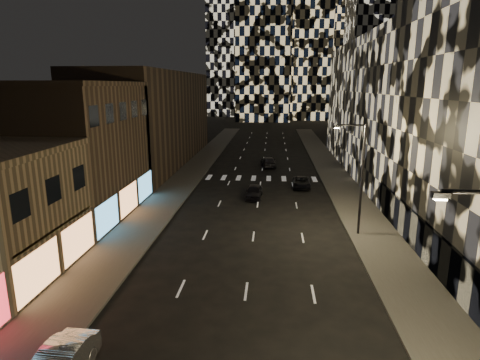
% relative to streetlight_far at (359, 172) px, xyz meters
% --- Properties ---
extents(sidewalk_left, '(4.00, 120.00, 0.15)m').
position_rel_streetlight_far_xyz_m(sidewalk_left, '(-18.35, 20.00, -5.28)').
color(sidewalk_left, '#47443F').
rests_on(sidewalk_left, ground).
extents(sidewalk_right, '(4.00, 120.00, 0.15)m').
position_rel_streetlight_far_xyz_m(sidewalk_right, '(1.65, 20.00, -5.28)').
color(sidewalk_right, '#47443F').
rests_on(sidewalk_right, ground).
extents(curb_left, '(0.20, 120.00, 0.15)m').
position_rel_streetlight_far_xyz_m(curb_left, '(-16.25, 20.00, -5.28)').
color(curb_left, '#4C4C47').
rests_on(curb_left, ground).
extents(curb_right, '(0.20, 120.00, 0.15)m').
position_rel_streetlight_far_xyz_m(curb_right, '(-0.45, 20.00, -5.28)').
color(curb_right, '#4C4C47').
rests_on(curb_right, ground).
extents(retail_brown, '(10.00, 15.00, 12.00)m').
position_rel_streetlight_far_xyz_m(retail_brown, '(-25.35, 3.50, 0.65)').
color(retail_brown, brown).
rests_on(retail_brown, ground).
extents(retail_filler_left, '(10.00, 40.00, 14.00)m').
position_rel_streetlight_far_xyz_m(retail_filler_left, '(-25.35, 30.00, 1.65)').
color(retail_filler_left, brown).
rests_on(retail_filler_left, ground).
extents(midrise_base, '(0.60, 25.00, 3.00)m').
position_rel_streetlight_far_xyz_m(midrise_base, '(3.95, -5.50, -3.85)').
color(midrise_base, '#383838').
rests_on(midrise_base, ground).
extents(midrise_filler_right, '(16.00, 40.00, 18.00)m').
position_rel_streetlight_far_xyz_m(midrise_filler_right, '(11.65, 27.00, 3.65)').
color(midrise_filler_right, '#232326').
rests_on(midrise_filler_right, ground).
extents(streetlight_far, '(2.55, 0.25, 9.00)m').
position_rel_streetlight_far_xyz_m(streetlight_far, '(0.00, 0.00, 0.00)').
color(streetlight_far, black).
rests_on(streetlight_far, sidewalk_right).
extents(car_dark_midlane, '(1.90, 4.30, 1.44)m').
position_rel_streetlight_far_xyz_m(car_dark_midlane, '(-8.85, 10.43, -4.63)').
color(car_dark_midlane, black).
rests_on(car_dark_midlane, ground).
extents(car_dark_oncoming, '(2.59, 5.34, 1.50)m').
position_rel_streetlight_far_xyz_m(car_dark_oncoming, '(-7.51, 27.74, -4.60)').
color(car_dark_oncoming, black).
rests_on(car_dark_oncoming, ground).
extents(car_dark_rightlane, '(2.23, 4.57, 1.25)m').
position_rel_streetlight_far_xyz_m(car_dark_rightlane, '(-3.36, 15.54, -4.73)').
color(car_dark_rightlane, black).
rests_on(car_dark_rightlane, ground).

